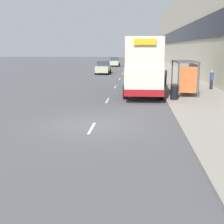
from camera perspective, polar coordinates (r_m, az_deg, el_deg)
name	(u,v)px	position (r m, az deg, el deg)	size (l,w,h in m)	color
ground_plane	(93,125)	(14.75, -3.42, -2.43)	(220.00, 220.00, 0.00)	#515156
pavement	(164,69)	(52.97, 9.50, 7.71)	(5.00, 93.00, 0.14)	gray
terrace_facade	(190,31)	(53.41, 14.13, 14.21)	(3.10, 93.00, 12.54)	beige
lane_mark_0	(92,128)	(14.20, -3.73, -2.97)	(0.12, 2.00, 0.01)	silver
lane_mark_1	(107,100)	(21.61, -0.84, 2.13)	(0.12, 2.00, 0.01)	silver
lane_mark_2	(115,87)	(29.13, 0.57, 4.61)	(0.12, 2.00, 0.01)	silver
lane_mark_3	(120,79)	(36.70, 1.41, 6.07)	(0.12, 2.00, 0.01)	silver
lane_mark_4	(123,74)	(44.29, 1.96, 7.03)	(0.12, 2.00, 0.01)	silver
lane_mark_5	(125,70)	(51.89, 2.35, 7.71)	(0.12, 2.00, 0.01)	silver
lane_mark_6	(126,67)	(59.49, 2.64, 8.21)	(0.12, 2.00, 0.01)	silver
lane_mark_7	(128,65)	(67.10, 2.87, 8.60)	(0.12, 2.00, 0.01)	silver
bus_shelter	(188,71)	(24.09, 13.65, 7.27)	(1.60, 4.20, 2.48)	#4C4C51
double_decker_bus_near	(143,64)	(25.33, 5.67, 8.67)	(2.85, 10.74, 4.30)	beige
car_0	(103,67)	(43.88, -1.60, 8.15)	(1.96, 4.55, 1.81)	#B7B799
car_1	(114,62)	(61.87, 0.46, 9.16)	(1.96, 3.85, 1.77)	#B7B799
pedestrian_at_shelter	(186,76)	(29.52, 13.30, 6.40)	(0.35, 0.35, 1.75)	#23232D
pedestrian_1	(211,80)	(27.65, 17.73, 5.66)	(0.32, 0.32, 1.60)	#23232D
pedestrian_2	(165,77)	(28.41, 9.68, 6.26)	(0.33, 0.33, 1.67)	#23232D
litter_bin	(174,92)	(21.54, 11.31, 3.66)	(0.55, 0.55, 1.05)	black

